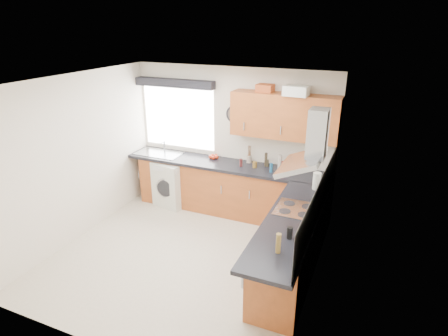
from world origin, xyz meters
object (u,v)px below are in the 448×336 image
at_px(oven, 294,242).
at_px(extractor_hood, 310,148).
at_px(washing_machine, 173,183).
at_px(upper_cabinets, 284,116).

relative_size(oven, extractor_hood, 1.09).
xyz_separation_m(extractor_hood, washing_machine, (-2.60, 1.10, -1.35)).
distance_m(oven, extractor_hood, 1.35).
distance_m(oven, washing_machine, 2.73).
bearing_deg(upper_cabinets, oven, -67.46).
bearing_deg(extractor_hood, upper_cabinets, 116.13).
height_order(oven, upper_cabinets, upper_cabinets).
bearing_deg(washing_machine, upper_cabinets, 17.61).
relative_size(oven, washing_machine, 1.01).
xyz_separation_m(extractor_hood, upper_cabinets, (-0.65, 1.33, 0.03)).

